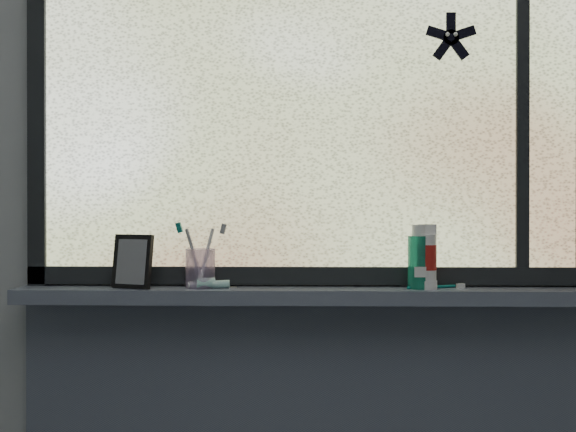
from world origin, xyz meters
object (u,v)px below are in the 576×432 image
(cream_tube, at_px, (427,254))
(mouthwash_bottle, at_px, (418,257))
(vanity_mirror, at_px, (133,261))
(toothbrush_cup, at_px, (200,268))

(cream_tube, bearing_deg, mouthwash_bottle, 176.98)
(vanity_mirror, xyz_separation_m, cream_tube, (0.81, 0.01, 0.02))
(vanity_mirror, relative_size, mouthwash_bottle, 1.02)
(mouthwash_bottle, bearing_deg, vanity_mirror, -179.32)
(vanity_mirror, xyz_separation_m, toothbrush_cup, (0.18, 0.02, -0.02))
(cream_tube, bearing_deg, vanity_mirror, -179.43)
(vanity_mirror, distance_m, toothbrush_cup, 0.19)
(vanity_mirror, bearing_deg, cream_tube, 20.86)
(toothbrush_cup, height_order, mouthwash_bottle, mouthwash_bottle)
(vanity_mirror, relative_size, toothbrush_cup, 1.37)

